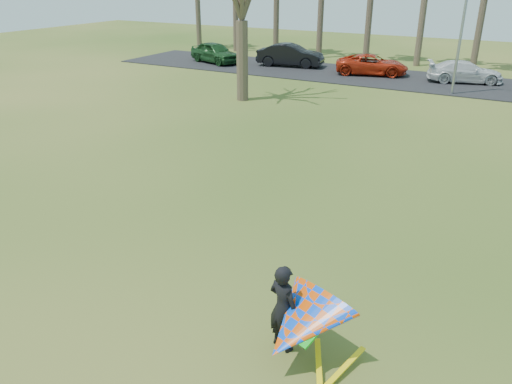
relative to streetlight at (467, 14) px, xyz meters
The scene contains 8 objects.
ground 22.55m from the streetlight, 95.61° to the right, with size 100.00×100.00×0.00m, color #1D480F.
parking_strip 5.77m from the streetlight, 125.75° to the left, with size 46.00×7.00×0.06m, color black.
streetlight is the anchor object (origin of this frame).
car_0 18.67m from the streetlight, behind, with size 1.83×4.56×1.55m, color #1B451E.
car_1 13.43m from the streetlight, 162.69° to the left, with size 1.71×4.91×1.62m, color black.
car_2 7.91m from the streetlight, 149.77° to the left, with size 2.23×4.83×1.34m, color #B1250E.
car_3 5.32m from the streetlight, 90.74° to the left, with size 1.86×4.58×1.33m, color silver.
kite_flyer 24.45m from the streetlight, 87.68° to the right, with size 2.13×2.39×2.02m.
Camera 1 is at (5.92, -8.77, 6.52)m, focal length 35.00 mm.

